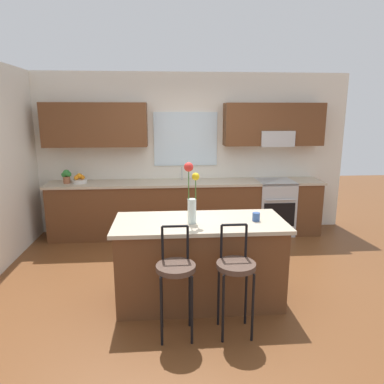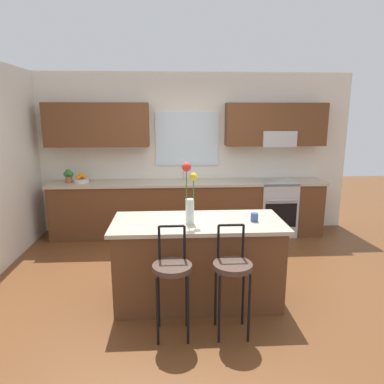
{
  "view_description": "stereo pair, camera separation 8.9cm",
  "coord_description": "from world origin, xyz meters",
  "px_view_note": "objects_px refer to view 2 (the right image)",
  "views": [
    {
      "loc": [
        -0.36,
        -4.07,
        2.05
      ],
      "look_at": [
        -0.0,
        0.55,
        1.0
      ],
      "focal_mm": 33.03,
      "sensor_mm": 36.0,
      "label": 1
    },
    {
      "loc": [
        -0.27,
        -4.08,
        2.05
      ],
      "look_at": [
        -0.0,
        0.55,
        1.0
      ],
      "focal_mm": 33.03,
      "sensor_mm": 36.0,
      "label": 2
    }
  ],
  "objects_px": {
    "bar_stool_near": "(172,272)",
    "flower_vase": "(190,196)",
    "kitchen_island": "(197,261)",
    "potted_plant_small": "(68,175)",
    "bar_stool_middle": "(232,271)",
    "mug_ceramic": "(254,217)",
    "oven_range": "(276,207)",
    "fruit_bowl_oranges": "(81,179)"
  },
  "relations": [
    {
      "from": "bar_stool_near",
      "to": "mug_ceramic",
      "type": "bearing_deg",
      "value": 33.34
    },
    {
      "from": "oven_range",
      "to": "potted_plant_small",
      "type": "xyz_separation_m",
      "value": [
        -3.46,
        0.02,
        0.58
      ]
    },
    {
      "from": "kitchen_island",
      "to": "potted_plant_small",
      "type": "relative_size",
      "value": 8.1
    },
    {
      "from": "mug_ceramic",
      "to": "flower_vase",
      "type": "bearing_deg",
      "value": -177.36
    },
    {
      "from": "bar_stool_near",
      "to": "flower_vase",
      "type": "xyz_separation_m",
      "value": [
        0.19,
        0.54,
        0.58
      ]
    },
    {
      "from": "fruit_bowl_oranges",
      "to": "bar_stool_middle",
      "type": "bearing_deg",
      "value": -54.31
    },
    {
      "from": "bar_stool_near",
      "to": "fruit_bowl_oranges",
      "type": "relative_size",
      "value": 4.34
    },
    {
      "from": "flower_vase",
      "to": "mug_ceramic",
      "type": "relative_size",
      "value": 7.11
    },
    {
      "from": "bar_stool_near",
      "to": "bar_stool_middle",
      "type": "relative_size",
      "value": 1.0
    },
    {
      "from": "bar_stool_middle",
      "to": "potted_plant_small",
      "type": "relative_size",
      "value": 4.63
    },
    {
      "from": "kitchen_island",
      "to": "flower_vase",
      "type": "relative_size",
      "value": 2.85
    },
    {
      "from": "kitchen_island",
      "to": "bar_stool_near",
      "type": "bearing_deg",
      "value": -113.9
    },
    {
      "from": "flower_vase",
      "to": "bar_stool_near",
      "type": "bearing_deg",
      "value": -108.84
    },
    {
      "from": "bar_stool_near",
      "to": "bar_stool_middle",
      "type": "xyz_separation_m",
      "value": [
        0.55,
        0.0,
        0.0
      ]
    },
    {
      "from": "kitchen_island",
      "to": "potted_plant_small",
      "type": "bearing_deg",
      "value": 131.66
    },
    {
      "from": "fruit_bowl_oranges",
      "to": "mug_ceramic",
      "type": "bearing_deg",
      "value": -43.66
    },
    {
      "from": "oven_range",
      "to": "bar_stool_middle",
      "type": "distance_m",
      "value": 3.05
    },
    {
      "from": "potted_plant_small",
      "to": "fruit_bowl_oranges",
      "type": "bearing_deg",
      "value": 1.3
    },
    {
      "from": "kitchen_island",
      "to": "mug_ceramic",
      "type": "distance_m",
      "value": 0.78
    },
    {
      "from": "mug_ceramic",
      "to": "fruit_bowl_oranges",
      "type": "height_order",
      "value": "fruit_bowl_oranges"
    },
    {
      "from": "bar_stool_near",
      "to": "mug_ceramic",
      "type": "height_order",
      "value": "bar_stool_near"
    },
    {
      "from": "potted_plant_small",
      "to": "bar_stool_middle",
      "type": "bearing_deg",
      "value": -51.65
    },
    {
      "from": "bar_stool_middle",
      "to": "mug_ceramic",
      "type": "distance_m",
      "value": 0.74
    },
    {
      "from": "flower_vase",
      "to": "bar_stool_middle",
      "type": "bearing_deg",
      "value": -56.18
    },
    {
      "from": "oven_range",
      "to": "flower_vase",
      "type": "xyz_separation_m",
      "value": [
        -1.6,
        -2.24,
        0.76
      ]
    },
    {
      "from": "bar_stool_near",
      "to": "flower_vase",
      "type": "bearing_deg",
      "value": 71.16
    },
    {
      "from": "mug_ceramic",
      "to": "fruit_bowl_oranges",
      "type": "xyz_separation_m",
      "value": [
        -2.35,
        2.24,
        0.01
      ]
    },
    {
      "from": "fruit_bowl_oranges",
      "to": "oven_range",
      "type": "bearing_deg",
      "value": -0.52
    },
    {
      "from": "fruit_bowl_oranges",
      "to": "kitchen_island",
      "type": "bearing_deg",
      "value": -51.48
    },
    {
      "from": "bar_stool_near",
      "to": "mug_ceramic",
      "type": "xyz_separation_m",
      "value": [
        0.88,
        0.58,
        0.33
      ]
    },
    {
      "from": "mug_ceramic",
      "to": "oven_range",
      "type": "bearing_deg",
      "value": 67.73
    },
    {
      "from": "oven_range",
      "to": "flower_vase",
      "type": "distance_m",
      "value": 2.86
    },
    {
      "from": "bar_stool_middle",
      "to": "potted_plant_small",
      "type": "distance_m",
      "value": 3.61
    },
    {
      "from": "oven_range",
      "to": "bar_stool_middle",
      "type": "height_order",
      "value": "bar_stool_middle"
    },
    {
      "from": "bar_stool_near",
      "to": "mug_ceramic",
      "type": "relative_size",
      "value": 11.58
    },
    {
      "from": "flower_vase",
      "to": "potted_plant_small",
      "type": "relative_size",
      "value": 2.85
    },
    {
      "from": "bar_stool_near",
      "to": "bar_stool_middle",
      "type": "height_order",
      "value": "same"
    },
    {
      "from": "mug_ceramic",
      "to": "potted_plant_small",
      "type": "relative_size",
      "value": 0.4
    },
    {
      "from": "oven_range",
      "to": "fruit_bowl_oranges",
      "type": "relative_size",
      "value": 3.83
    },
    {
      "from": "kitchen_island",
      "to": "bar_stool_near",
      "type": "relative_size",
      "value": 1.75
    },
    {
      "from": "flower_vase",
      "to": "fruit_bowl_oranges",
      "type": "relative_size",
      "value": 2.67
    },
    {
      "from": "bar_stool_near",
      "to": "flower_vase",
      "type": "height_order",
      "value": "flower_vase"
    }
  ]
}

